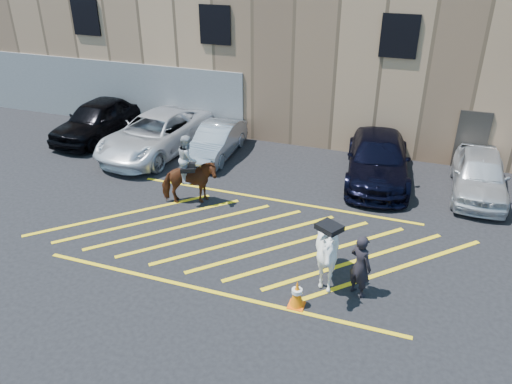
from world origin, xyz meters
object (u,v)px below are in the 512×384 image
(car_white_pickup, at_px, (156,134))
(car_blue_suv, at_px, (378,158))
(car_black_suv, at_px, (98,119))
(car_silver_sedan, at_px, (216,141))
(car_white_suv, at_px, (480,174))
(mounted_bay, at_px, (189,177))
(saddled_white, at_px, (327,253))
(handler, at_px, (360,266))
(traffic_cone, at_px, (297,294))

(car_white_pickup, distance_m, car_blue_suv, 8.57)
(car_black_suv, height_order, car_silver_sedan, car_black_suv)
(car_white_pickup, distance_m, car_white_suv, 11.91)
(mounted_bay, xyz_separation_m, saddled_white, (5.04, -2.67, -0.01))
(car_white_pickup, relative_size, car_white_suv, 1.32)
(car_white_pickup, relative_size, handler, 3.35)
(car_white_suv, height_order, saddled_white, saddled_white)
(car_black_suv, relative_size, car_silver_sedan, 1.24)
(car_blue_suv, relative_size, car_white_suv, 1.24)
(car_white_suv, bearing_deg, car_blue_suv, 178.13)
(car_black_suv, xyz_separation_m, handler, (12.12, -6.78, 0.02))
(car_blue_suv, bearing_deg, car_white_suv, -9.04)
(car_silver_sedan, xyz_separation_m, saddled_white, (5.75, -6.49, 0.32))
(car_blue_suv, relative_size, traffic_cone, 7.14)
(handler, relative_size, mounted_bay, 0.71)
(saddled_white, bearing_deg, car_white_pickup, 143.41)
(car_white_pickup, bearing_deg, handler, -28.40)
(car_black_suv, bearing_deg, traffic_cone, -33.08)
(mounted_bay, relative_size, traffic_cone, 3.20)
(saddled_white, bearing_deg, mounted_bay, 152.10)
(car_silver_sedan, height_order, saddled_white, saddled_white)
(car_white_suv, relative_size, traffic_cone, 5.74)
(car_white_pickup, height_order, car_silver_sedan, car_white_pickup)
(car_silver_sedan, height_order, car_white_suv, car_white_suv)
(car_silver_sedan, relative_size, traffic_cone, 5.18)
(saddled_white, bearing_deg, car_white_suv, 59.92)
(handler, relative_size, traffic_cone, 2.26)
(car_silver_sedan, xyz_separation_m, traffic_cone, (5.30, -7.54, -0.26))
(car_white_pickup, height_order, saddled_white, saddled_white)
(car_white_pickup, xyz_separation_m, car_silver_sedan, (2.40, 0.43, -0.15))
(car_white_pickup, xyz_separation_m, car_white_suv, (11.91, 0.42, -0.05))
(car_silver_sedan, bearing_deg, car_blue_suv, -0.97)
(mounted_bay, bearing_deg, car_silver_sedan, 100.55)
(handler, bearing_deg, car_white_suv, -81.85)
(mounted_bay, bearing_deg, car_white_suv, 23.40)
(car_white_pickup, relative_size, traffic_cone, 7.57)
(traffic_cone, bearing_deg, saddled_white, 66.44)
(car_white_suv, relative_size, handler, 2.54)
(handler, distance_m, traffic_cone, 1.66)
(car_black_suv, height_order, traffic_cone, car_black_suv)
(car_black_suv, height_order, car_white_pickup, car_black_suv)
(car_white_pickup, relative_size, car_blue_suv, 1.06)
(car_white_pickup, relative_size, car_silver_sedan, 1.46)
(car_white_suv, bearing_deg, mounted_bay, -156.64)
(mounted_bay, xyz_separation_m, traffic_cone, (4.59, -3.71, -0.58))
(car_white_pickup, height_order, mounted_bay, mounted_bay)
(car_blue_suv, height_order, handler, handler)
(car_silver_sedan, relative_size, mounted_bay, 1.62)
(car_white_suv, distance_m, traffic_cone, 8.62)
(car_white_pickup, bearing_deg, car_blue_suv, 9.54)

